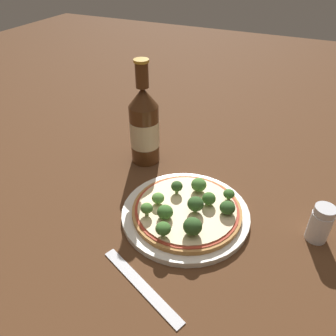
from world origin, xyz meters
TOP-DOWN VIEW (x-y plane):
  - ground_plane at (0.00, 0.00)m, footprint 3.00×3.00m
  - plate at (-0.02, -0.02)m, footprint 0.25×0.25m
  - pizza at (-0.02, -0.03)m, footprint 0.21×0.21m
  - broccoli_floret_0 at (0.01, 0.01)m, footprint 0.02×0.02m
  - broccoli_floret_1 at (0.04, -0.03)m, footprint 0.03×0.03m
  - broccoli_floret_2 at (0.04, -0.09)m, footprint 0.02×0.02m
  - broccoli_floret_3 at (-0.08, -0.06)m, footprint 0.03×0.03m
  - broccoli_floret_4 at (-0.02, -0.05)m, footprint 0.03×0.03m
  - broccoli_floret_5 at (0.00, -0.10)m, footprint 0.03×0.03m
  - broccoli_floret_6 at (0.01, -0.06)m, footprint 0.03×0.03m
  - broccoli_floret_7 at (-0.06, 0.00)m, footprint 0.03×0.03m
  - broccoli_floret_8 at (-0.03, 0.03)m, footprint 0.02×0.02m
  - broccoli_floret_9 at (-0.07, 0.03)m, footprint 0.02×0.02m
  - broccoli_floret_10 at (-0.10, -0.02)m, footprint 0.03×0.03m
  - beer_bottle at (0.13, 0.14)m, footprint 0.07×0.07m
  - pepper_shaker at (0.03, -0.26)m, footprint 0.04×0.04m
  - fork at (-0.19, -0.02)m, footprint 0.09×0.18m

SIDE VIEW (x-z plane):
  - ground_plane at x=0.00m, z-range 0.00..0.00m
  - fork at x=-0.19m, z-range 0.00..0.00m
  - plate at x=-0.02m, z-range 0.00..0.01m
  - pizza at x=-0.02m, z-range 0.01..0.03m
  - pepper_shaker at x=0.03m, z-range 0.00..0.07m
  - broccoli_floret_5 at x=0.00m, z-range 0.03..0.05m
  - broccoli_floret_2 at x=0.04m, z-range 0.03..0.05m
  - broccoli_floret_8 at x=-0.03m, z-range 0.03..0.05m
  - broccoli_floret_7 at x=-0.06m, z-range 0.03..0.05m
  - broccoli_floret_6 at x=0.01m, z-range 0.03..0.05m
  - broccoli_floret_1 at x=0.04m, z-range 0.03..0.06m
  - broccoli_floret_9 at x=-0.07m, z-range 0.03..0.06m
  - broccoli_floret_10 at x=-0.10m, z-range 0.03..0.06m
  - broccoli_floret_0 at x=0.01m, z-range 0.03..0.06m
  - broccoli_floret_3 at x=-0.08m, z-range 0.03..0.06m
  - broccoli_floret_4 at x=-0.02m, z-range 0.03..0.06m
  - beer_bottle at x=0.13m, z-range -0.03..0.22m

